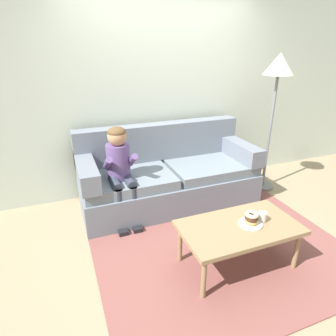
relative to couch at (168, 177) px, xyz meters
name	(u,v)px	position (x,y,z in m)	size (l,w,h in m)	color
ground	(208,234)	(0.14, -0.85, -0.35)	(10.00, 10.00, 0.00)	#9E896B
wall_back	(162,86)	(0.14, 0.55, 1.05)	(8.00, 0.10, 2.80)	beige
area_rug	(219,247)	(0.14, -1.10, -0.34)	(2.46, 2.05, 0.01)	brown
couch	(168,177)	(0.00, 0.00, 0.00)	(2.20, 0.90, 0.97)	slate
coffee_table	(239,230)	(0.15, -1.37, 0.04)	(1.06, 0.59, 0.43)	#937551
person_child	(120,166)	(-0.65, -0.21, 0.32)	(0.34, 0.58, 1.10)	#664C84
plate	(251,224)	(0.25, -1.39, 0.09)	(0.21, 0.21, 0.01)	white
donut	(251,221)	(0.25, -1.39, 0.12)	(0.12, 0.12, 0.04)	tan
donut_second	(251,218)	(0.25, -1.39, 0.15)	(0.12, 0.12, 0.04)	#422619
donut_third	(252,214)	(0.25, -1.39, 0.19)	(0.12, 0.12, 0.04)	beige
mug	(262,217)	(0.38, -1.38, 0.13)	(0.08, 0.08, 0.09)	silver
floor_lamp	(278,76)	(1.43, -0.12, 1.19)	(0.38, 0.38, 1.82)	slate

